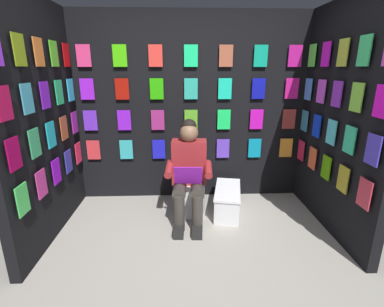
{
  "coord_description": "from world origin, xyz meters",
  "views": [
    {
      "loc": [
        0.14,
        2.02,
        1.75
      ],
      "look_at": [
        0.02,
        -0.93,
        0.85
      ],
      "focal_mm": 26.44,
      "sensor_mm": 36.0,
      "label": 1
    }
  ],
  "objects": [
    {
      "name": "person_reading",
      "position": [
        0.05,
        -1.02,
        0.6
      ],
      "size": [
        0.54,
        0.7,
        1.19
      ],
      "rotation": [
        0.0,
        0.0,
        -0.06
      ],
      "color": "maroon",
      "rests_on": "ground"
    },
    {
      "name": "toilet",
      "position": [
        0.04,
        -1.25,
        0.33
      ],
      "size": [
        0.42,
        0.56,
        0.77
      ],
      "rotation": [
        0.0,
        0.0,
        -0.06
      ],
      "color": "white",
      "rests_on": "ground"
    },
    {
      "name": "display_wall_left",
      "position": [
        -1.54,
        -0.84,
        1.22
      ],
      "size": [
        0.14,
        1.68,
        2.43
      ],
      "color": "black",
      "rests_on": "ground"
    },
    {
      "name": "display_wall_back",
      "position": [
        0.0,
        -1.73,
        1.22
      ],
      "size": [
        3.08,
        0.14,
        2.43
      ],
      "color": "black",
      "rests_on": "ground"
    },
    {
      "name": "comic_longbox_near",
      "position": [
        -0.44,
        -1.16,
        0.16
      ],
      "size": [
        0.43,
        0.74,
        0.32
      ],
      "rotation": [
        0.0,
        0.0,
        -0.19
      ],
      "color": "silver",
      "rests_on": "ground"
    },
    {
      "name": "display_wall_right",
      "position": [
        1.54,
        -0.84,
        1.22
      ],
      "size": [
        0.14,
        1.68,
        2.43
      ],
      "color": "black",
      "rests_on": "ground"
    },
    {
      "name": "ground_plane",
      "position": [
        0.0,
        0.0,
        0.0
      ],
      "size": [
        30.0,
        30.0,
        0.0
      ],
      "primitive_type": "plane",
      "color": "#9E998E"
    }
  ]
}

